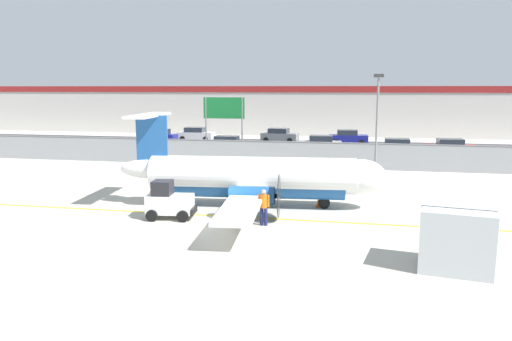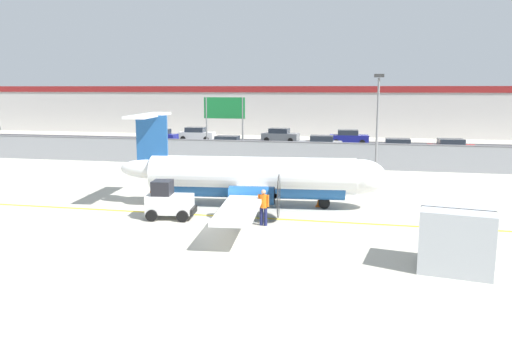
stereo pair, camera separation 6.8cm
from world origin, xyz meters
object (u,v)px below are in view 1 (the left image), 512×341
parked_car_2 (228,144)px  apron_light_pole (377,116)px  commuter_airplane (257,177)px  parked_car_4 (320,144)px  parked_car_1 (196,134)px  highway_sign (224,113)px  parked_car_7 (451,148)px  baggage_tug (169,201)px  parked_car_5 (348,137)px  ground_crew_worker (264,205)px  cargo_container (457,239)px  traffic_cone_near_right (319,201)px  parked_car_3 (280,135)px  parked_car_6 (395,147)px  parked_car_0 (158,136)px  traffic_cone_near_left (150,196)px

parked_car_2 → apron_light_pole: 17.04m
commuter_airplane → parked_car_4: (1.62, 23.23, -0.71)m
parked_car_1 → highway_sign: size_ratio=0.77×
parked_car_7 → baggage_tug: bearing=-127.6°
parked_car_5 → ground_crew_worker: bearing=-98.1°
cargo_container → traffic_cone_near_right: bearing=132.0°
ground_crew_worker → parked_car_4: size_ratio=0.40×
baggage_tug → parked_car_2: (-3.40, 24.27, 0.04)m
parked_car_3 → parked_car_4: bearing=-49.7°
baggage_tug → parked_car_6: baggage_tug is taller
parked_car_6 → apron_light_pole: bearing=78.7°
parked_car_2 → parked_car_0: bearing=146.9°
ground_crew_worker → traffic_cone_near_left: (-7.11, 3.49, -0.64)m
commuter_airplane → parked_car_1: bearing=108.8°
traffic_cone_near_right → parked_car_4: bearing=94.2°
traffic_cone_near_right → parked_car_2: (-10.37, 20.31, 0.58)m
parked_car_0 → parked_car_4: bearing=169.0°
ground_crew_worker → parked_car_4: same height
traffic_cone_near_left → parked_car_1: bearing=103.7°
baggage_tug → parked_car_2: 24.51m
baggage_tug → parked_car_0: bearing=106.8°
ground_crew_worker → parked_car_1: 37.03m
parked_car_3 → highway_sign: highway_sign is taller
commuter_airplane → highway_sign: 17.08m
parked_car_6 → traffic_cone_near_right: bearing=76.0°
traffic_cone_near_left → commuter_airplane: bearing=0.7°
parked_car_0 → parked_car_1: (3.38, 3.22, 0.00)m
apron_light_pole → highway_sign: apron_light_pole is taller
parked_car_1 → parked_car_3: size_ratio=0.97×
cargo_container → traffic_cone_near_right: size_ratio=4.21×
traffic_cone_near_left → parked_car_1: 31.46m
ground_crew_worker → apron_light_pole: size_ratio=0.23×
cargo_container → commuter_airplane: bearing=147.5°
parked_car_3 → parked_car_6: bearing=-31.2°
cargo_container → parked_car_7: size_ratio=0.63×
ground_crew_worker → apron_light_pole: apron_light_pole is taller
traffic_cone_near_right → highway_sign: size_ratio=0.12×
traffic_cone_near_left → baggage_tug: bearing=-53.5°
parked_car_0 → parked_car_5: same height
parked_car_3 → cargo_container: bearing=-66.0°
ground_crew_worker → parked_car_6: (7.61, 25.13, -0.06)m
ground_crew_worker → parked_car_0: bearing=-140.9°
parked_car_4 → highway_sign: highway_sign is taller
parked_car_2 → parked_car_4: 9.01m
parked_car_4 → highway_sign: (-7.68, -7.46, 3.24)m
parked_car_1 → parked_car_3: (9.92, 0.53, 0.00)m
traffic_cone_near_left → traffic_cone_near_right: same height
parked_car_7 → highway_sign: (-19.68, -6.61, 3.24)m
ground_crew_worker → parked_car_7: (12.59, 25.93, -0.06)m
baggage_tug → highway_sign: bearing=90.5°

